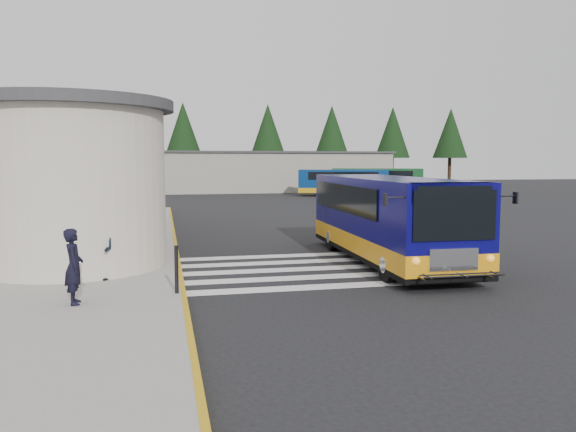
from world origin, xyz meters
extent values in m
plane|color=black|center=(0.00, 0.00, 0.00)|extent=(140.00, 140.00, 0.00)
cube|color=gray|center=(-9.00, 4.00, 0.07)|extent=(10.00, 34.00, 0.15)
cube|color=#C39312|center=(-4.05, 4.00, 0.08)|extent=(0.12, 34.00, 0.16)
cylinder|color=#B8AD9B|center=(-7.00, 0.50, 2.40)|extent=(5.20, 5.20, 4.50)
cylinder|color=#38383A|center=(-7.00, 0.50, 4.80)|extent=(5.80, 5.80, 0.30)
cube|color=black|center=(-6.48, 5.00, 1.25)|extent=(0.08, 1.20, 2.20)
cube|color=#38383A|center=(-6.00, 5.00, 2.55)|extent=(1.20, 1.80, 0.12)
cube|color=silver|center=(-0.50, -3.20, 0.01)|extent=(8.00, 0.55, 0.01)
cube|color=silver|center=(-0.50, -2.00, 0.01)|extent=(8.00, 0.55, 0.01)
cube|color=silver|center=(-0.50, -0.80, 0.01)|extent=(8.00, 0.55, 0.01)
cube|color=silver|center=(-0.50, 0.40, 0.01)|extent=(8.00, 0.55, 0.01)
cube|color=silver|center=(-0.50, 1.60, 0.01)|extent=(8.00, 0.55, 0.01)
cube|color=gray|center=(6.00, 42.00, 2.00)|extent=(26.00, 8.00, 4.00)
cube|color=#38383A|center=(6.00, 42.00, 4.10)|extent=(26.40, 8.40, 0.20)
cylinder|color=black|center=(-12.00, 50.00, 1.80)|extent=(0.44, 0.44, 3.60)
cone|color=black|center=(-12.00, 50.00, 6.80)|extent=(4.40, 4.40, 6.40)
cylinder|color=black|center=(-2.00, 50.00, 1.80)|extent=(0.44, 0.44, 3.60)
cone|color=black|center=(-2.00, 50.00, 6.80)|extent=(4.40, 4.40, 6.40)
cylinder|color=black|center=(8.00, 50.00, 1.80)|extent=(0.44, 0.44, 3.60)
cone|color=black|center=(8.00, 50.00, 6.80)|extent=(4.40, 4.40, 6.40)
cylinder|color=black|center=(16.00, 50.00, 1.80)|extent=(0.44, 0.44, 3.60)
cone|color=black|center=(16.00, 50.00, 6.80)|extent=(4.40, 4.40, 6.40)
cylinder|color=black|center=(24.00, 50.00, 1.80)|extent=(0.44, 0.44, 3.60)
cone|color=black|center=(24.00, 50.00, 6.80)|extent=(4.40, 4.40, 6.40)
cylinder|color=black|center=(32.00, 50.00, 1.80)|extent=(0.44, 0.44, 3.60)
cone|color=black|center=(32.00, 50.00, 6.80)|extent=(4.40, 4.40, 6.40)
cube|color=#0A0756|center=(2.49, -0.13, 1.54)|extent=(2.66, 8.86, 2.30)
cube|color=orange|center=(2.49, -0.13, 0.66)|extent=(2.69, 8.89, 0.55)
cube|color=black|center=(2.49, -0.13, 0.34)|extent=(2.68, 8.88, 0.22)
cube|color=black|center=(2.38, -4.54, 1.91)|extent=(2.15, 0.11, 1.22)
cube|color=silver|center=(2.38, -4.55, 0.83)|extent=(1.27, 0.09, 0.54)
cube|color=black|center=(1.27, 0.69, 2.00)|extent=(0.20, 6.45, 0.88)
cube|color=black|center=(3.75, 0.63, 2.00)|extent=(0.20, 6.45, 0.88)
cylinder|color=black|center=(1.35, -3.03, 0.47)|extent=(0.32, 0.95, 0.94)
cylinder|color=black|center=(3.50, -3.08, 0.47)|extent=(0.32, 0.95, 0.94)
cylinder|color=black|center=(1.48, 2.44, 0.47)|extent=(0.32, 0.95, 0.94)
cylinder|color=black|center=(3.63, 2.39, 0.47)|extent=(0.32, 0.95, 0.94)
cube|color=black|center=(0.68, -4.34, 2.30)|extent=(0.05, 0.18, 0.29)
cube|color=black|center=(4.10, -4.42, 2.30)|extent=(0.05, 0.18, 0.29)
imported|color=black|center=(-6.36, -4.25, 0.97)|extent=(0.46, 0.64, 1.64)
imported|color=black|center=(-6.06, -1.77, 0.91)|extent=(0.85, 0.92, 1.53)
cylinder|color=black|center=(-4.20, -3.72, 0.71)|extent=(0.09, 0.09, 1.12)
cube|color=navy|center=(11.68, 32.26, 1.39)|extent=(8.36, 4.66, 2.06)
cube|color=#C39312|center=(11.68, 32.26, 0.56)|extent=(8.39, 4.70, 0.45)
cube|color=black|center=(11.68, 32.26, 1.88)|extent=(6.67, 4.14, 0.72)
cube|color=#12441E|center=(15.28, 33.06, 1.44)|extent=(8.62, 5.24, 2.13)
cube|color=#C39312|center=(15.28, 33.06, 0.58)|extent=(8.66, 5.27, 0.46)
cube|color=black|center=(15.28, 33.06, 1.95)|extent=(6.91, 4.60, 0.74)
camera|label=1|loc=(-4.47, -16.77, 3.21)|focal=35.00mm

